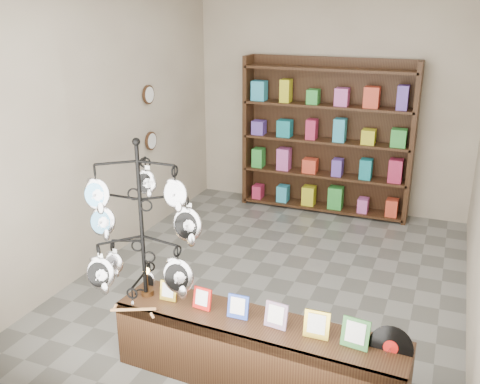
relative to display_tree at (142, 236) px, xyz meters
The scene contains 6 objects.
ground 2.11m from the display_tree, 71.99° to the left, with size 5.00×5.00×0.00m, color slate.
room_envelope 1.94m from the display_tree, 71.99° to the left, with size 5.00×5.00×5.00m.
display_tree is the anchor object (origin of this frame).
front_shelf 1.29m from the display_tree, ahead, with size 2.33×0.58×0.82m.
back_shelving 4.04m from the display_tree, 82.11° to the left, with size 2.42×0.36×2.20m.
wall_clocks 2.90m from the display_tree, 119.50° to the left, with size 0.03×0.24×0.84m.
Camera 1 is at (1.65, -5.05, 2.85)m, focal length 40.00 mm.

